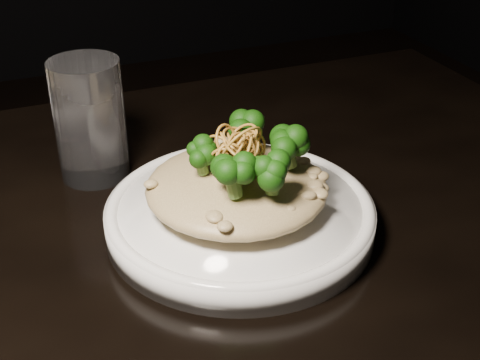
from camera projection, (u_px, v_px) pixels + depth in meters
The scene contains 7 objects.
table at pixel (167, 329), 0.65m from camera, with size 1.10×0.80×0.75m.
plate at pixel (240, 217), 0.65m from camera, with size 0.26×0.26×0.03m, color white.
risotto at pixel (236, 187), 0.63m from camera, with size 0.17×0.17×0.04m, color brown.
broccoli at pixel (246, 150), 0.61m from camera, with size 0.13×0.13×0.05m, color black, non-canonical shape.
cheese at pixel (236, 166), 0.62m from camera, with size 0.05×0.05×0.01m, color white.
shallots at pixel (238, 146), 0.60m from camera, with size 0.05×0.05×0.03m, color brown, non-canonical shape.
drinking_glass at pixel (90, 120), 0.71m from camera, with size 0.07×0.07×0.13m, color white.
Camera 1 is at (-0.12, -0.48, 1.12)m, focal length 50.00 mm.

